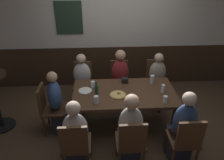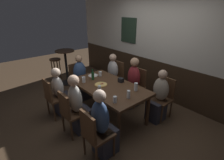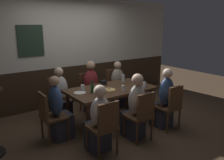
{
  "view_description": "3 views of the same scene",
  "coord_description": "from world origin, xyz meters",
  "px_view_note": "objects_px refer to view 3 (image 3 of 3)",
  "views": [
    {
      "loc": [
        -0.39,
        -3.03,
        2.63
      ],
      "look_at": [
        -0.21,
        0.03,
        0.96
      ],
      "focal_mm": 34.58,
      "sensor_mm": 36.0,
      "label": 1
    },
    {
      "loc": [
        2.45,
        -1.99,
        2.23
      ],
      "look_at": [
        0.1,
        0.02,
        0.89
      ],
      "focal_mm": 27.19,
      "sensor_mm": 36.0,
      "label": 2
    },
    {
      "loc": [
        -2.51,
        -3.52,
        1.98
      ],
      "look_at": [
        -0.01,
        -0.06,
        0.92
      ],
      "focal_mm": 36.47,
      "sensor_mm": 36.0,
      "label": 3
    }
  ],
  "objects_px": {
    "chair_right_far": "(115,85)",
    "beer_bottle_green": "(92,88)",
    "tumbler_water": "(144,85)",
    "pint_glass_stout": "(99,93)",
    "dining_table": "(111,92)",
    "chair_mid_far": "(89,90)",
    "chair_head_west": "(50,114)",
    "person_left_far": "(61,99)",
    "chair_left_near": "(105,125)",
    "chair_left_far": "(58,96)",
    "beer_glass_half": "(123,79)",
    "person_head_west": "(59,113)",
    "pizza": "(109,90)",
    "person_mid_near": "(135,111)",
    "person_mid_far": "(92,91)",
    "highball_clear": "(123,89)",
    "tumbler_short": "(83,88)",
    "chair_right_near": "(171,105)",
    "chair_mid_near": "(141,114)",
    "person_left_near": "(99,123)",
    "plate_white_large": "(80,93)",
    "person_right_near": "(164,103)",
    "person_right_far": "(119,88)",
    "pint_glass_amber": "(136,81)",
    "condiment_caddy": "(104,82)"
  },
  "relations": [
    {
      "from": "chair_right_far",
      "to": "beer_bottle_green",
      "type": "height_order",
      "value": "beer_bottle_green"
    },
    {
      "from": "tumbler_water",
      "to": "pint_glass_stout",
      "type": "bearing_deg",
      "value": 177.96
    },
    {
      "from": "dining_table",
      "to": "chair_mid_far",
      "type": "height_order",
      "value": "chair_mid_far"
    },
    {
      "from": "chair_head_west",
      "to": "person_left_far",
      "type": "bearing_deg",
      "value": 54.42
    },
    {
      "from": "chair_left_near",
      "to": "pint_glass_stout",
      "type": "height_order",
      "value": "chair_left_near"
    },
    {
      "from": "chair_left_far",
      "to": "beer_glass_half",
      "type": "height_order",
      "value": "beer_glass_half"
    },
    {
      "from": "person_head_west",
      "to": "pizza",
      "type": "relative_size",
      "value": 4.36
    },
    {
      "from": "dining_table",
      "to": "beer_bottle_green",
      "type": "height_order",
      "value": "beer_bottle_green"
    },
    {
      "from": "person_mid_near",
      "to": "person_mid_far",
      "type": "distance_m",
      "value": 1.45
    },
    {
      "from": "pizza",
      "to": "highball_clear",
      "type": "height_order",
      "value": "highball_clear"
    },
    {
      "from": "person_left_far",
      "to": "dining_table",
      "type": "bearing_deg",
      "value": -43.99
    },
    {
      "from": "person_mid_far",
      "to": "beer_bottle_green",
      "type": "bearing_deg",
      "value": -120.38
    },
    {
      "from": "person_mid_near",
      "to": "person_left_far",
      "type": "distance_m",
      "value": 1.63
    },
    {
      "from": "chair_right_far",
      "to": "person_left_far",
      "type": "xyz_separation_m",
      "value": [
        -1.5,
        -0.16,
        -0.02
      ]
    },
    {
      "from": "tumbler_short",
      "to": "beer_bottle_green",
      "type": "distance_m",
      "value": 0.26
    },
    {
      "from": "chair_right_near",
      "to": "chair_head_west",
      "type": "relative_size",
      "value": 1.0
    },
    {
      "from": "chair_right_near",
      "to": "chair_mid_near",
      "type": "relative_size",
      "value": 1.0
    },
    {
      "from": "dining_table",
      "to": "chair_right_far",
      "type": "height_order",
      "value": "chair_right_far"
    },
    {
      "from": "chair_head_west",
      "to": "highball_clear",
      "type": "xyz_separation_m",
      "value": [
        1.35,
        -0.29,
        0.29
      ]
    },
    {
      "from": "person_mid_near",
      "to": "pint_glass_stout",
      "type": "xyz_separation_m",
      "value": [
        -0.47,
        0.43,
        0.3
      ]
    },
    {
      "from": "person_left_near",
      "to": "person_mid_near",
      "type": "xyz_separation_m",
      "value": [
        0.75,
        -0.0,
        0.04
      ]
    },
    {
      "from": "chair_head_west",
      "to": "person_left_near",
      "type": "xyz_separation_m",
      "value": [
        0.52,
        -0.72,
        -0.04
      ]
    },
    {
      "from": "beer_glass_half",
      "to": "dining_table",
      "type": "bearing_deg",
      "value": -153.06
    },
    {
      "from": "dining_table",
      "to": "highball_clear",
      "type": "xyz_separation_m",
      "value": [
        0.08,
        -0.29,
        0.13
      ]
    },
    {
      "from": "person_left_near",
      "to": "beer_glass_half",
      "type": "distance_m",
      "value": 1.64
    },
    {
      "from": "chair_right_near",
      "to": "beer_glass_half",
      "type": "xyz_separation_m",
      "value": [
        -0.23,
        1.15,
        0.31
      ]
    },
    {
      "from": "chair_head_west",
      "to": "plate_white_large",
      "type": "xyz_separation_m",
      "value": [
        0.61,
        0.07,
        0.25
      ]
    },
    {
      "from": "chair_left_near",
      "to": "person_right_near",
      "type": "relative_size",
      "value": 0.75
    },
    {
      "from": "person_left_near",
      "to": "person_mid_far",
      "type": "distance_m",
      "value": 1.63
    },
    {
      "from": "person_right_far",
      "to": "pint_glass_amber",
      "type": "bearing_deg",
      "value": -98.91
    },
    {
      "from": "chair_right_far",
      "to": "person_mid_far",
      "type": "xyz_separation_m",
      "value": [
        -0.75,
        -0.16,
        0.01
      ]
    },
    {
      "from": "chair_right_near",
      "to": "pizza",
      "type": "distance_m",
      "value": 1.2
    },
    {
      "from": "chair_right_far",
      "to": "chair_left_near",
      "type": "bearing_deg",
      "value": -130.2
    },
    {
      "from": "person_left_near",
      "to": "person_left_far",
      "type": "height_order",
      "value": "person_left_far"
    },
    {
      "from": "chair_left_near",
      "to": "person_right_near",
      "type": "height_order",
      "value": "person_right_near"
    },
    {
      "from": "person_right_near",
      "to": "tumbler_short",
      "type": "bearing_deg",
      "value": 144.35
    },
    {
      "from": "chair_left_far",
      "to": "person_right_far",
      "type": "xyz_separation_m",
      "value": [
        1.5,
        -0.16,
        -0.03
      ]
    },
    {
      "from": "chair_mid_near",
      "to": "chair_mid_far",
      "type": "bearing_deg",
      "value": 90.0
    },
    {
      "from": "pint_glass_amber",
      "to": "plate_white_large",
      "type": "distance_m",
      "value": 1.29
    },
    {
      "from": "pizza",
      "to": "chair_left_far",
      "type": "bearing_deg",
      "value": 122.67
    },
    {
      "from": "condiment_caddy",
      "to": "chair_mid_far",
      "type": "bearing_deg",
      "value": 94.12
    },
    {
      "from": "chair_left_near",
      "to": "chair_mid_near",
      "type": "distance_m",
      "value": 0.75
    },
    {
      "from": "chair_left_near",
      "to": "condiment_caddy",
      "type": "relative_size",
      "value": 8.0
    },
    {
      "from": "chair_left_near",
      "to": "person_right_near",
      "type": "distance_m",
      "value": 1.51
    },
    {
      "from": "highball_clear",
      "to": "person_head_west",
      "type": "bearing_deg",
      "value": 166.49
    },
    {
      "from": "person_left_near",
      "to": "pint_glass_amber",
      "type": "relative_size",
      "value": 7.74
    },
    {
      "from": "chair_mid_near",
      "to": "person_left_far",
      "type": "height_order",
      "value": "person_left_far"
    },
    {
      "from": "condiment_caddy",
      "to": "highball_clear",
      "type": "bearing_deg",
      "value": -86.09
    },
    {
      "from": "person_mid_near",
      "to": "pizza",
      "type": "distance_m",
      "value": 0.69
    },
    {
      "from": "chair_left_near",
      "to": "chair_mid_near",
      "type": "height_order",
      "value": "same"
    }
  ]
}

